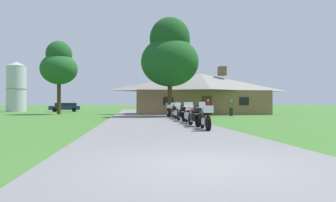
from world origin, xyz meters
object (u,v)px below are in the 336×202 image
object	(u,v)px
parked_navy_suv_far_left	(65,107)
motorcycle_green_nearest_to_camera	(206,118)
motorcycle_white_third_in_row	(190,114)
tree_left_far	(59,65)
motorcycle_black_fifth_in_row	(178,112)
bystander_red_shirt_near_lodge	(208,107)
motorcycle_white_sixth_in_row	(174,111)
motorcycle_red_second_in_row	(195,116)
tree_by_lodge_front	(170,55)
motorcycle_white_farthest_in_row	(169,111)
metal_silo_distant	(16,87)
motorcycle_silver_fourth_in_row	(182,113)
bystander_olive_shirt_beside_signpost	(231,107)

from	to	relation	value
parked_navy_suv_far_left	motorcycle_green_nearest_to_camera	bearing A→B (deg)	-168.29
motorcycle_white_third_in_row	parked_navy_suv_far_left	distance (m)	33.63
motorcycle_white_third_in_row	tree_left_far	distance (m)	23.19
motorcycle_white_third_in_row	motorcycle_black_fifth_in_row	world-z (taller)	same
bystander_red_shirt_near_lodge	tree_left_far	distance (m)	19.00
motorcycle_white_sixth_in_row	parked_navy_suv_far_left	size ratio (longest dim) A/B	0.43
motorcycle_red_second_in_row	tree_by_lodge_front	bearing A→B (deg)	84.57
motorcycle_red_second_in_row	motorcycle_white_farthest_in_row	world-z (taller)	same
motorcycle_white_third_in_row	tree_by_lodge_front	world-z (taller)	tree_by_lodge_front
motorcycle_white_sixth_in_row	metal_silo_distant	xyz separation A→B (m)	(-21.92, 25.17, 3.39)
tree_by_lodge_front	metal_silo_distant	world-z (taller)	tree_by_lodge_front
motorcycle_silver_fourth_in_row	motorcycle_white_sixth_in_row	size ratio (longest dim) A/B	1.00
motorcycle_white_third_in_row	metal_silo_distant	xyz separation A→B (m)	(-21.86, 32.40, 3.40)
motorcycle_green_nearest_to_camera	motorcycle_red_second_in_row	distance (m)	2.18
motorcycle_green_nearest_to_camera	bystander_olive_shirt_beside_signpost	bearing A→B (deg)	70.84
parked_navy_suv_far_left	bystander_olive_shirt_beside_signpost	bearing A→B (deg)	-142.37
motorcycle_red_second_in_row	tree_left_far	xyz separation A→B (m)	(-12.03, 21.38, 5.30)
motorcycle_green_nearest_to_camera	parked_navy_suv_far_left	bearing A→B (deg)	114.73
motorcycle_white_third_in_row	motorcycle_white_sixth_in_row	world-z (taller)	same
metal_silo_distant	parked_navy_suv_far_left	xyz separation A→B (m)	(7.92, -1.80, -3.23)
bystander_olive_shirt_beside_signpost	parked_navy_suv_far_left	size ratio (longest dim) A/B	0.35
motorcycle_black_fifth_in_row	tree_left_far	xyz separation A→B (m)	(-12.24, 14.00, 5.30)
motorcycle_silver_fourth_in_row	motorcycle_black_fifth_in_row	size ratio (longest dim) A/B	1.00
tree_by_lodge_front	motorcycle_black_fifth_in_row	bearing A→B (deg)	-90.64
motorcycle_black_fifth_in_row	tree_by_lodge_front	distance (m)	7.83
tree_left_far	metal_silo_distant	size ratio (longest dim) A/B	1.10
bystander_olive_shirt_beside_signpost	tree_left_far	bearing A→B (deg)	-4.65
bystander_red_shirt_near_lodge	tree_left_far	size ratio (longest dim) A/B	0.19
motorcycle_silver_fourth_in_row	bystander_red_shirt_near_lodge	world-z (taller)	bystander_red_shirt_near_lodge
motorcycle_white_sixth_in_row	parked_navy_suv_far_left	bearing A→B (deg)	120.77
motorcycle_black_fifth_in_row	metal_silo_distant	xyz separation A→B (m)	(-21.92, 27.39, 3.40)
bystander_red_shirt_near_lodge	parked_navy_suv_far_left	xyz separation A→B (m)	(-17.60, 20.84, -0.17)
motorcycle_white_third_in_row	tree_by_lodge_front	xyz separation A→B (m)	(0.13, 10.72, 5.36)
motorcycle_red_second_in_row	bystander_red_shirt_near_lodge	size ratio (longest dim) A/B	1.24
motorcycle_silver_fourth_in_row	motorcycle_white_farthest_in_row	distance (m)	7.46
tree_left_far	motorcycle_black_fifth_in_row	bearing A→B (deg)	-48.85
motorcycle_white_sixth_in_row	motorcycle_red_second_in_row	bearing A→B (deg)	-91.37
motorcycle_green_nearest_to_camera	motorcycle_red_second_in_row	world-z (taller)	same
tree_by_lodge_front	metal_silo_distant	bearing A→B (deg)	135.40
tree_left_far	tree_by_lodge_front	size ratio (longest dim) A/B	0.91
tree_left_far	parked_navy_suv_far_left	size ratio (longest dim) A/B	1.81
bystander_olive_shirt_beside_signpost	motorcycle_green_nearest_to_camera	bearing A→B (deg)	84.18
motorcycle_white_farthest_in_row	motorcycle_green_nearest_to_camera	bearing A→B (deg)	-89.39
motorcycle_red_second_in_row	parked_navy_suv_far_left	bearing A→B (deg)	108.44
motorcycle_silver_fourth_in_row	tree_by_lodge_front	distance (m)	9.96
motorcycle_silver_fourth_in_row	motorcycle_white_sixth_in_row	distance (m)	4.91
motorcycle_white_sixth_in_row	tree_left_far	distance (m)	17.79
motorcycle_silver_fourth_in_row	bystander_olive_shirt_beside_signpost	size ratio (longest dim) A/B	1.24
bystander_olive_shirt_beside_signpost	motorcycle_white_farthest_in_row	bearing A→B (deg)	32.63
motorcycle_white_farthest_in_row	bystander_red_shirt_near_lodge	xyz separation A→B (m)	(3.77, -0.03, 0.33)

